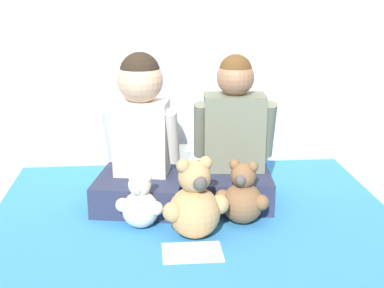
{
  "coord_description": "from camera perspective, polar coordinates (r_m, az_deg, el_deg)",
  "views": [
    {
      "loc": [
        -0.18,
        -1.64,
        1.41
      ],
      "look_at": [
        0.0,
        0.42,
        0.78
      ],
      "focal_mm": 50.0,
      "sensor_mm": 36.0,
      "label": 1
    }
  ],
  "objects": [
    {
      "name": "wall_behind_bed",
      "position": [
        2.74,
        -1.25,
        13.57
      ],
      "size": [
        8.0,
        0.06,
        2.5
      ],
      "color": "silver",
      "rests_on": "ground_plane"
    },
    {
      "name": "child_on_left",
      "position": [
        2.24,
        -5.47,
        0.17
      ],
      "size": [
        0.42,
        0.41,
        0.64
      ],
      "rotation": [
        0.0,
        0.0,
        -0.2
      ],
      "color": "#282D47",
      "rests_on": "bed"
    },
    {
      "name": "child_on_right",
      "position": [
        2.27,
        4.53,
        -0.0
      ],
      "size": [
        0.35,
        0.36,
        0.63
      ],
      "rotation": [
        0.0,
        0.0,
        -0.08
      ],
      "color": "#282D47",
      "rests_on": "bed"
    },
    {
      "name": "teddy_bear_held_by_left_child",
      "position": [
        2.07,
        -5.55,
        -6.39
      ],
      "size": [
        0.18,
        0.14,
        0.23
      ],
      "rotation": [
        0.0,
        0.0,
        -0.33
      ],
      "color": "silver",
      "rests_on": "bed"
    },
    {
      "name": "teddy_bear_held_by_right_child",
      "position": [
        2.1,
        5.42,
        -5.64
      ],
      "size": [
        0.2,
        0.16,
        0.26
      ],
      "rotation": [
        0.0,
        0.0,
        -0.43
      ],
      "color": "brown",
      "rests_on": "bed"
    },
    {
      "name": "teddy_bear_between_children",
      "position": [
        1.97,
        0.28,
        -6.45
      ],
      "size": [
        0.25,
        0.19,
        0.31
      ],
      "rotation": [
        0.0,
        0.0,
        0.29
      ],
      "color": "tan",
      "rests_on": "bed"
    },
    {
      "name": "pillow_at_headboard",
      "position": [
        2.61,
        -0.76,
        -2.24
      ],
      "size": [
        0.47,
        0.34,
        0.11
      ],
      "color": "white",
      "rests_on": "bed"
    },
    {
      "name": "sign_card",
      "position": [
        1.91,
        0.03,
        -11.48
      ],
      "size": [
        0.21,
        0.15,
        0.0
      ],
      "color": "white",
      "rests_on": "bed"
    }
  ]
}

